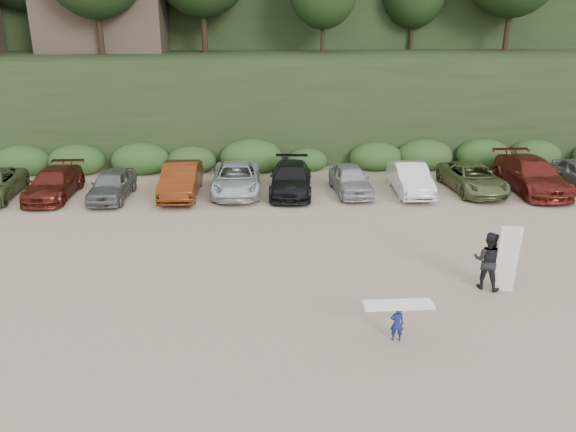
{
  "coord_description": "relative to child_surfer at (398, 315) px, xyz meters",
  "views": [
    {
      "loc": [
        -2.12,
        -16.63,
        8.39
      ],
      "look_at": [
        -0.96,
        3.0,
        1.3
      ],
      "focal_mm": 35.0,
      "sensor_mm": 36.0,
      "label": 1
    }
  ],
  "objects": [
    {
      "name": "ground",
      "position": [
        -1.61,
        3.55,
        -0.76
      ],
      "size": [
        120.0,
        120.0,
        0.0
      ],
      "primitive_type": "plane",
      "color": "tan",
      "rests_on": "ground"
    },
    {
      "name": "adult_surfer",
      "position": [
        3.68,
        2.87,
        0.22
      ],
      "size": [
        1.41,
        1.13,
        2.28
      ],
      "color": "black",
      "rests_on": "ground"
    },
    {
      "name": "child_surfer",
      "position": [
        0.0,
        0.0,
        0.0
      ],
      "size": [
        1.87,
        0.54,
        1.12
      ],
      "color": "navy",
      "rests_on": "ground"
    },
    {
      "name": "parked_cars",
      "position": [
        -2.28,
        13.44,
        -0.03
      ],
      "size": [
        39.9,
        5.93,
        1.65
      ],
      "color": "silver",
      "rests_on": "ground"
    }
  ]
}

